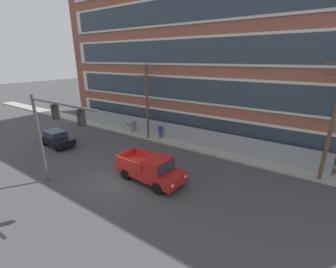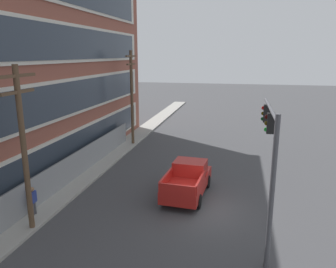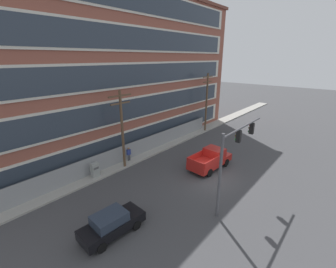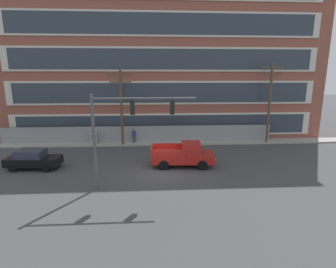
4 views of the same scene
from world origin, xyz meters
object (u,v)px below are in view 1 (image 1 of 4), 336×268
Objects in this scene: sedan_black at (56,138)px; pedestrian_near_cabinet at (160,131)px; traffic_signal_mast at (52,125)px; utility_pole_near_corner at (147,99)px; electrical_cabinet at (130,127)px; utility_pole_midblock at (334,116)px; pickup_truck_red at (151,169)px.

sedan_black is 10.50m from pedestrian_near_cabinet.
pedestrian_near_cabinet is (-0.22, 11.53, -3.49)m from traffic_signal_mast.
sedan_black is (-7.77, 4.24, -3.67)m from traffic_signal_mast.
utility_pole_near_corner is at bearing 45.96° from sedan_black.
electrical_cabinet is at bearing 64.99° from sedan_black.
traffic_signal_mast is 3.87× the size of pedestrian_near_cabinet.
pedestrian_near_cabinet is (1.15, 0.67, -3.43)m from utility_pole_near_corner.
traffic_signal_mast reaches higher than sedan_black.
traffic_signal_mast is 12.05m from pedestrian_near_cabinet.
utility_pole_near_corner is 3.68m from pedestrian_near_cabinet.
traffic_signal_mast is 1.55× the size of sedan_black.
traffic_signal_mast is at bearing -28.63° from sedan_black.
traffic_signal_mast is 0.83× the size of utility_pole_near_corner.
pedestrian_near_cabinet is (-14.54, 0.58, -3.80)m from utility_pole_midblock.
sedan_black is at bearing 151.37° from traffic_signal_mast.
pickup_truck_red is at bearing -49.54° from utility_pole_near_corner.
traffic_signal_mast is 10.95m from utility_pole_near_corner.
sedan_black is at bearing -136.01° from pedestrian_near_cabinet.
pickup_truck_red is 12.12m from sedan_black.
pickup_truck_red is 12.66m from utility_pole_midblock.
utility_pole_near_corner reaches higher than electrical_cabinet.
sedan_black reaches higher than electrical_cabinet.
electrical_cabinet is (-18.81, 0.34, -4.01)m from utility_pole_midblock.
traffic_signal_mast is 0.76× the size of utility_pole_midblock.
utility_pole_near_corner is 4.66× the size of pedestrian_near_cabinet.
traffic_signal_mast is at bearing -68.35° from electrical_cabinet.
utility_pole_near_corner is at bearing -179.69° from utility_pole_midblock.
pickup_truck_red is 0.66× the size of utility_pole_near_corner.
utility_pole_midblock is at bearing 16.89° from sedan_black.
sedan_black is at bearing -115.01° from electrical_cabinet.
pedestrian_near_cabinet is (7.55, 7.29, 0.18)m from sedan_black.
pickup_truck_red is 9.47m from utility_pole_near_corner.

